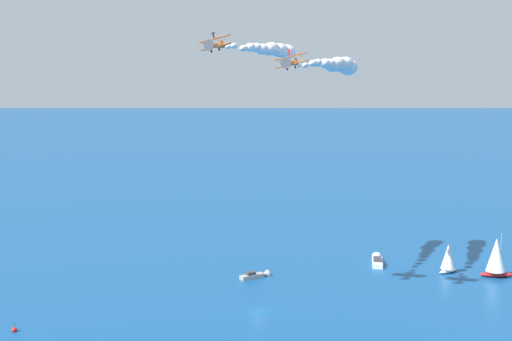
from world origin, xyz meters
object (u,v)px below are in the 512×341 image
object	(u,v)px
sailboat_trailing	(496,257)
wingwalker_wingman	(213,34)
motorboat_offshore	(377,261)
biplane_lead	(291,62)
marker_buoy	(14,330)
sailboat_far_port	(448,258)
biplane_wingman	(215,45)
motorboat_inshore	(256,275)
wingwalker_lead	(289,52)

from	to	relation	value
sailboat_trailing	wingwalker_wingman	world-z (taller)	wingwalker_wingman
motorboat_offshore	biplane_lead	bearing A→B (deg)	91.00
sailboat_trailing	biplane_lead	size ratio (longest dim) A/B	1.52
marker_buoy	wingwalker_wingman	distance (m)	72.35
sailboat_far_port	biplane_wingman	xyz separation A→B (m)	(32.03, 58.18, 53.68)
biplane_lead	biplane_wingman	size ratio (longest dim) A/B	1.00
motorboat_inshore	wingwalker_lead	bearing A→B (deg)	136.05
motorboat_inshore	biplane_wingman	world-z (taller)	biplane_wingman
sailboat_trailing	biplane_lead	bearing A→B (deg)	61.45
motorboat_inshore	biplane_lead	bearing A→B (deg)	136.76
sailboat_trailing	biplane_wingman	size ratio (longest dim) A/B	1.52
motorboat_inshore	marker_buoy	distance (m)	61.57
marker_buoy	biplane_lead	distance (m)	78.00
sailboat_far_port	biplane_wingman	world-z (taller)	biplane_wingman
sailboat_far_port	wingwalker_wingman	bearing A→B (deg)	60.87
sailboat_far_port	motorboat_offshore	xyz separation A→B (m)	(18.93, 1.88, -3.06)
motorboat_offshore	motorboat_inshore	bearing A→B (deg)	54.35
sailboat_trailing	marker_buoy	world-z (taller)	sailboat_trailing
wingwalker_wingman	sailboat_far_port	bearing A→B (deg)	-119.13
motorboat_offshore	marker_buoy	bearing A→B (deg)	64.43
biplane_lead	wingwalker_lead	size ratio (longest dim) A/B	4.21
biplane_wingman	wingwalker_wingman	bearing A→B (deg)	10.56
marker_buoy	biplane_lead	xyz separation A→B (m)	(-42.47, -37.56, 53.56)
biplane_lead	wingwalker_wingman	xyz separation A→B (m)	(14.41, 6.98, 5.70)
marker_buoy	biplane_lead	size ratio (longest dim) A/B	0.28
sailboat_far_port	wingwalker_wingman	distance (m)	86.96
sailboat_trailing	biplane_wingman	xyz separation A→B (m)	(43.51, 61.18, 52.33)
marker_buoy	wingwalker_lead	xyz separation A→B (m)	(-42.03, -37.48, 55.71)
sailboat_trailing	biplane_lead	distance (m)	78.70
motorboat_offshore	wingwalker_wingman	distance (m)	82.61
motorboat_inshore	biplane_wingman	bearing A→B (deg)	105.77
motorboat_inshore	wingwalker_wingman	size ratio (longest dim) A/B	5.25
wingwalker_lead	biplane_wingman	world-z (taller)	biplane_wingman
wingwalker_lead	sailboat_trailing	bearing A→B (deg)	-118.87
sailboat_far_port	wingwalker_lead	bearing A→B (deg)	70.18
motorboat_offshore	sailboat_trailing	size ratio (longest dim) A/B	0.92
sailboat_far_port	motorboat_inshore	world-z (taller)	sailboat_far_port
motorboat_offshore	marker_buoy	size ratio (longest dim) A/B	5.03
motorboat_inshore	sailboat_trailing	size ratio (longest dim) A/B	0.70
biplane_lead	wingwalker_lead	bearing A→B (deg)	10.53
marker_buoy	biplane_wingman	xyz separation A→B (m)	(-28.50, -30.66, 57.16)
marker_buoy	motorboat_inshore	bearing A→B (deg)	-109.74
marker_buoy	wingwalker_lead	bearing A→B (deg)	-138.27
motorboat_offshore	marker_buoy	world-z (taller)	motorboat_offshore
sailboat_far_port	biplane_wingman	bearing A→B (deg)	61.16
sailboat_far_port	biplane_wingman	distance (m)	85.40
sailboat_trailing	motorboat_offshore	bearing A→B (deg)	9.12
motorboat_offshore	wingwalker_wingman	size ratio (longest dim) A/B	6.91
sailboat_far_port	sailboat_trailing	size ratio (longest dim) A/B	0.74
biplane_lead	biplane_wingman	distance (m)	15.99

